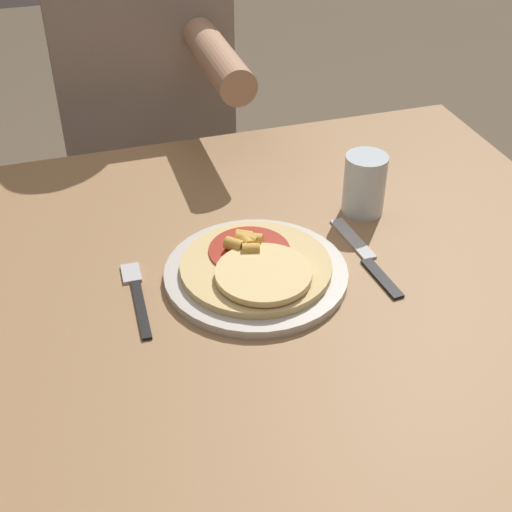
{
  "coord_description": "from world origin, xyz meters",
  "views": [
    {
      "loc": [
        -0.26,
        -0.79,
        1.39
      ],
      "look_at": [
        -0.01,
        0.02,
        0.77
      ],
      "focal_mm": 50.0,
      "sensor_mm": 36.0,
      "label": 1
    }
  ],
  "objects": [
    {
      "name": "plate",
      "position": [
        -0.01,
        0.02,
        0.74
      ],
      "size": [
        0.28,
        0.28,
        0.01
      ],
      "color": "beige",
      "rests_on": "dining_table"
    },
    {
      "name": "pizza",
      "position": [
        -0.01,
        0.01,
        0.75
      ],
      "size": [
        0.23,
        0.23,
        0.04
      ],
      "color": "#DBBC7A",
      "rests_on": "plate"
    },
    {
      "name": "person_diner",
      "position": [
        -0.05,
        0.75,
        0.71
      ],
      "size": [
        0.38,
        0.52,
        1.22
      ],
      "color": "#2D2D38",
      "rests_on": "ground_plane"
    },
    {
      "name": "knife",
      "position": [
        0.17,
        0.01,
        0.73
      ],
      "size": [
        0.03,
        0.22,
        0.0
      ],
      "color": "black",
      "rests_on": "dining_table"
    },
    {
      "name": "dining_table",
      "position": [
        0.0,
        0.0,
        0.63
      ],
      "size": [
        1.14,
        0.98,
        0.73
      ],
      "color": "#9E754C",
      "rests_on": "ground_plane"
    },
    {
      "name": "fork",
      "position": [
        -0.19,
        0.03,
        0.73
      ],
      "size": [
        0.03,
        0.18,
        0.0
      ],
      "color": "black",
      "rests_on": "dining_table"
    },
    {
      "name": "drinking_glass",
      "position": [
        0.22,
        0.14,
        0.78
      ],
      "size": [
        0.07,
        0.07,
        0.11
      ],
      "color": "silver",
      "rests_on": "dining_table"
    }
  ]
}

